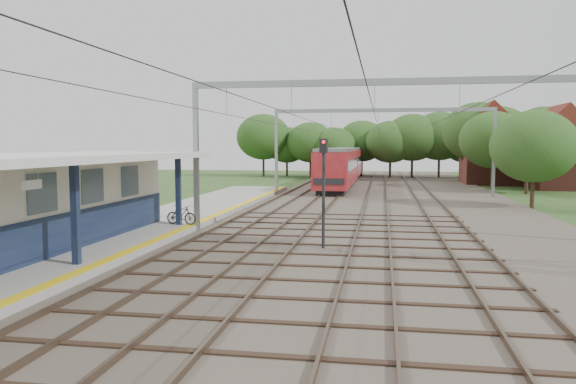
{
  "coord_description": "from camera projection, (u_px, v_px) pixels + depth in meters",
  "views": [
    {
      "loc": [
        3.59,
        -10.11,
        4.09
      ],
      "look_at": [
        -1.39,
        19.38,
        1.6
      ],
      "focal_mm": 35.0,
      "sensor_mm": 36.0,
      "label": 1
    }
  ],
  "objects": [
    {
      "name": "ground",
      "position": [
        192.0,
        357.0,
        10.87
      ],
      "size": [
        160.0,
        160.0,
        0.0
      ],
      "primitive_type": "plane",
      "color": "#2D4C1E",
      "rests_on": "ground"
    },
    {
      "name": "catenary_system",
      "position": [
        380.0,
        122.0,
        34.69
      ],
      "size": [
        17.22,
        88.0,
        7.0
      ],
      "color": "gray",
      "rests_on": "ground"
    },
    {
      "name": "house_far",
      "position": [
        502.0,
        154.0,
        59.04
      ],
      "size": [
        8.0,
        6.12,
        8.66
      ],
      "color": "brown",
      "rests_on": "ground"
    },
    {
      "name": "bicycle",
      "position": [
        181.0,
        215.0,
        26.5
      ],
      "size": [
        1.59,
        0.69,
        0.92
      ],
      "primitive_type": "imported",
      "rotation": [
        0.0,
        0.0,
        1.4
      ],
      "color": "black",
      "rests_on": "platform"
    },
    {
      "name": "station_building",
      "position": [
        10.0,
        206.0,
        19.05
      ],
      "size": [
        3.41,
        18.0,
        3.4
      ],
      "color": "beige",
      "rests_on": "platform"
    },
    {
      "name": "train",
      "position": [
        344.0,
        164.0,
        60.7
      ],
      "size": [
        2.84,
        35.4,
        3.74
      ],
      "color": "black",
      "rests_on": "ballast_bed"
    },
    {
      "name": "tree_band",
      "position": [
        385.0,
        138.0,
        65.95
      ],
      "size": [
        31.72,
        30.88,
        8.82
      ],
      "color": "#382619",
      "rests_on": "ground"
    },
    {
      "name": "rail_tracks",
      "position": [
        353.0,
        200.0,
        40.08
      ],
      "size": [
        11.8,
        88.0,
        0.15
      ],
      "color": "brown",
      "rests_on": "ballast_bed"
    },
    {
      "name": "yellow_stripe",
      "position": [
        185.0,
        228.0,
        25.47
      ],
      "size": [
        0.45,
        52.0,
        0.01
      ],
      "primitive_type": "cube",
      "color": "yellow",
      "rests_on": "platform"
    },
    {
      "name": "canopy",
      "position": [
        19.0,
        159.0,
        17.75
      ],
      "size": [
        6.4,
        20.0,
        3.44
      ],
      "color": "#121D39",
      "rests_on": "platform"
    },
    {
      "name": "platform",
      "position": [
        138.0,
        230.0,
        25.85
      ],
      "size": [
        5.0,
        52.0,
        0.35
      ],
      "primitive_type": "cube",
      "color": "gray",
      "rests_on": "ground"
    },
    {
      "name": "signal_post",
      "position": [
        324.0,
        181.0,
        21.63
      ],
      "size": [
        0.34,
        0.3,
        4.34
      ],
      "rotation": [
        0.0,
        0.0,
        -0.28
      ],
      "color": "black",
      "rests_on": "ground"
    },
    {
      "name": "ballast_bed",
      "position": [
        388.0,
        203.0,
        39.68
      ],
      "size": [
        18.0,
        90.0,
        0.1
      ],
      "primitive_type": "cube",
      "color": "#473D33",
      "rests_on": "ground"
    },
    {
      "name": "house_near",
      "position": [
        572.0,
        157.0,
        52.33
      ],
      "size": [
        7.0,
        6.12,
        7.89
      ],
      "color": "brown",
      "rests_on": "ground"
    }
  ]
}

